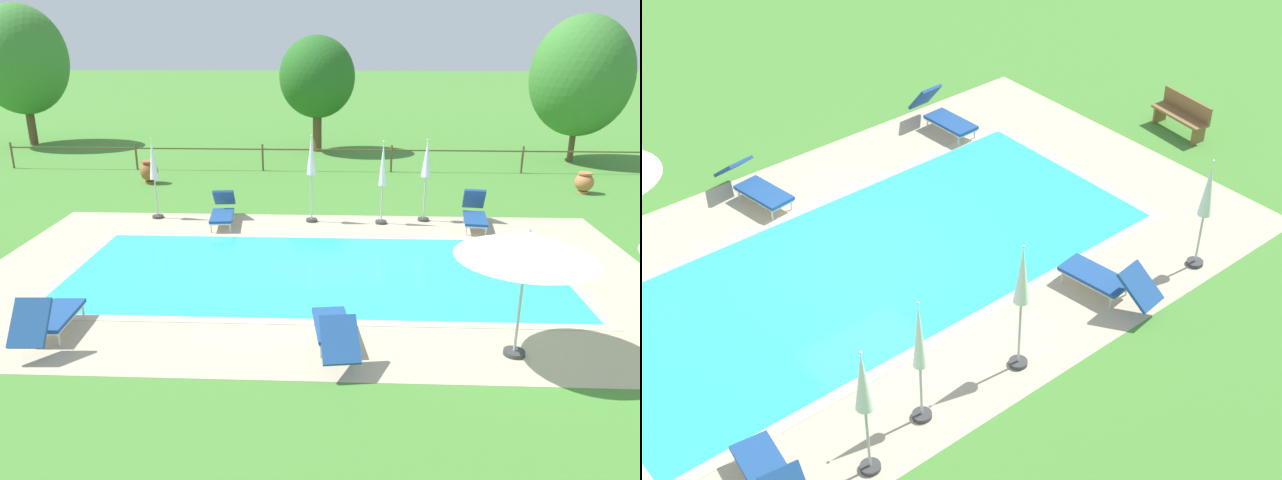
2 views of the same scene
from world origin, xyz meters
The scene contains 19 objects.
ground_plane centered at (0.00, 0.00, 0.00)m, with size 160.00×160.00×0.00m, color #478433.
pool_deck_paving centered at (0.00, 0.00, 0.00)m, with size 15.19×8.97×0.01m, color #BCAD8E.
swimming_pool_water centered at (0.00, 0.00, 0.01)m, with size 10.94×4.73×0.01m, color #2DB7C6.
pool_coping_rim centered at (0.00, 0.00, 0.01)m, with size 11.42×5.21×0.01m.
sun_lounger_north_near_steps centered at (-4.52, -3.28, 0.39)m, with size 0.68×1.90×0.97m.
sun_lounger_north_mid centered at (0.48, -3.46, 0.37)m, with size 0.88×2.06×0.84m.
sun_lounger_north_far centered at (4.25, 3.57, 0.39)m, with size 0.85×1.94×0.98m.
sun_lounger_north_end centered at (-2.82, 3.55, 0.38)m, with size 0.83×2.03×0.87m.
patio_umbrella_open_foreground centered at (3.51, -3.53, 1.97)m, with size 2.26×2.26×2.24m.
patio_umbrella_closed_row_west centered at (1.67, 3.74, 1.48)m, with size 0.32×0.32×2.37m.
patio_umbrella_closed_row_mid_west centered at (-4.85, 4.01, 1.54)m, with size 0.32×0.32×2.35m.
patio_umbrella_closed_row_centre centered at (2.90, 4.07, 1.62)m, with size 0.32×0.32×2.37m.
patio_umbrella_closed_row_mid_east centered at (-0.32, 3.85, 1.71)m, with size 0.32×0.32×2.50m.
terracotta_urn_near_fence centered at (-6.43, 8.26, 0.44)m, with size 0.63×0.63×0.82m.
terracotta_urn_by_tree centered at (8.70, 7.47, 0.39)m, with size 0.62×0.62×0.72m.
perimeter_fence centered at (-0.10, 10.54, 0.72)m, with size 25.29×0.08×1.05m.
tree_far_west centered at (10.14, 12.91, 3.49)m, with size 4.02×4.02×5.91m.
tree_west_mid centered at (-14.62, 15.94, 3.97)m, with size 4.22×4.22×6.50m.
tree_centre centered at (-0.68, 14.82, 3.29)m, with size 3.37×3.37×5.10m.
Camera 1 is at (0.63, -12.44, 5.09)m, focal length 33.33 mm.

